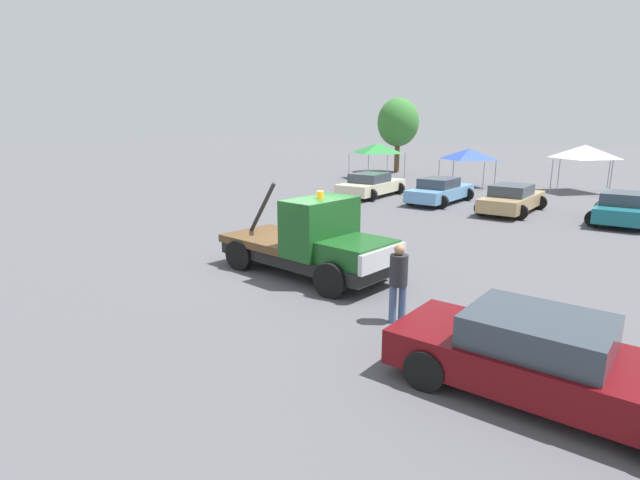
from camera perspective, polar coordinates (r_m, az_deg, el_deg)
The scene contains 12 objects.
ground_plane at distance 14.18m, azimuth -1.70°, elevation -3.87°, with size 160.00×160.00×0.00m, color #545459.
tow_truck at distance 13.71m, azimuth -0.74°, elevation -0.40°, with size 5.56×2.83×2.51m.
foreground_car at distance 8.61m, azimuth 24.65°, elevation -12.42°, with size 5.05×2.29×1.34m.
person_near_truck at distance 10.68m, azimuth 8.95°, elevation -4.30°, with size 0.38×0.38×1.73m.
parked_car_cream at distance 28.70m, azimuth 5.87°, elevation 6.27°, with size 2.63×4.95×1.34m.
parked_car_skyblue at distance 26.93m, azimuth 13.54°, elevation 5.48°, with size 2.63×4.96×1.34m.
parked_car_tan at distance 25.09m, azimuth 21.08°, elevation 4.39°, with size 2.60×4.95×1.34m.
parked_car_teal at distance 24.53m, azimuth 31.29°, elevation 3.13°, with size 2.52×4.47×1.34m.
canopy_tent_green at distance 37.43m, azimuth 6.62°, elevation 10.39°, with size 3.13×3.13×2.63m.
canopy_tent_blue at distance 34.18m, azimuth 16.64°, elevation 9.39°, with size 2.93×2.93×2.46m.
canopy_tent_white at distance 34.02m, azimuth 28.01°, elevation 8.90°, with size 3.01×3.01×2.82m.
tree_left at distance 42.66m, azimuth 8.92°, elevation 13.13°, with size 3.39×3.39×6.06m.
Camera 1 is at (7.69, -11.14, 4.24)m, focal length 28.00 mm.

